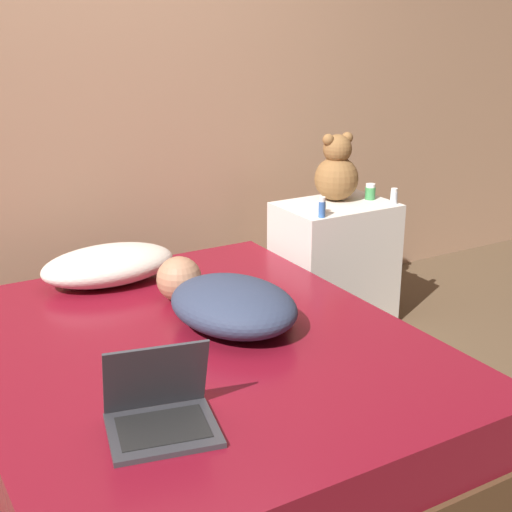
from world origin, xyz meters
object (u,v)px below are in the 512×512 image
at_px(person_lying, 226,301).
at_px(teddy_bear, 337,171).
at_px(bottle_green, 370,192).
at_px(laptop, 160,410).
at_px(pillow, 109,265).
at_px(bottle_blue, 322,207).
at_px(bottle_clear, 394,196).
at_px(bottle_white, 321,207).

bearing_deg(person_lying, teddy_bear, 23.66).
bearing_deg(bottle_green, laptop, -145.65).
height_order(teddy_bear, bottle_green, teddy_bear).
bearing_deg(bottle_green, pillow, 178.09).
xyz_separation_m(bottle_blue, bottle_clear, (0.45, 0.02, -0.01)).
bearing_deg(bottle_green, teddy_bear, 154.56).
relative_size(laptop, bottle_white, 5.93).
xyz_separation_m(pillow, bottle_white, (1.00, -0.13, 0.15)).
bearing_deg(bottle_clear, person_lying, -158.94).
xyz_separation_m(person_lying, bottle_green, (1.13, 0.58, 0.15)).
height_order(person_lying, bottle_green, bottle_green).
relative_size(laptop, bottle_clear, 4.46).
bearing_deg(bottle_clear, teddy_bear, 135.49).
bearing_deg(teddy_bear, bottle_white, -141.36).
xyz_separation_m(laptop, bottle_green, (1.62, 1.11, 0.18)).
bearing_deg(pillow, teddy_bear, 1.43).
relative_size(pillow, teddy_bear, 1.70).
distance_m(pillow, bottle_white, 1.02).
bearing_deg(laptop, bottle_white, 51.78).
xyz_separation_m(laptop, bottle_white, (1.25, 1.02, 0.17)).
xyz_separation_m(person_lying, bottle_blue, (0.73, 0.43, 0.16)).
height_order(pillow, teddy_bear, teddy_bear).
distance_m(bottle_blue, bottle_white, 0.08).
bearing_deg(person_lying, pillow, 99.93).
relative_size(pillow, bottle_blue, 5.94).
distance_m(teddy_bear, bottle_clear, 0.31).
xyz_separation_m(teddy_bear, bottle_clear, (0.20, -0.20, -0.11)).
height_order(person_lying, bottle_white, bottle_white).
xyz_separation_m(laptop, bottle_clear, (1.66, 0.98, 0.18)).
bearing_deg(bottle_blue, laptop, -141.80).
xyz_separation_m(pillow, bottle_blue, (0.96, -0.20, 0.17)).
relative_size(bottle_white, bottle_clear, 0.75).
height_order(laptop, teddy_bear, teddy_bear).
height_order(bottle_clear, bottle_green, bottle_green).
bearing_deg(laptop, person_lying, 60.00).
relative_size(bottle_clear, bottle_green, 0.96).
distance_m(person_lying, laptop, 0.72).
distance_m(teddy_bear, bottle_blue, 0.35).
bearing_deg(bottle_clear, bottle_blue, -176.94).
relative_size(bottle_white, bottle_green, 0.73).
relative_size(pillow, bottle_clear, 7.43).
xyz_separation_m(bottle_white, bottle_green, (0.36, 0.09, 0.01)).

